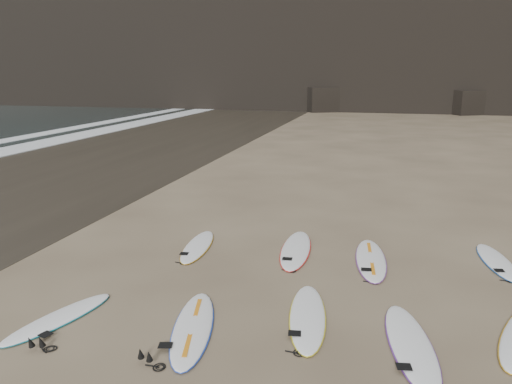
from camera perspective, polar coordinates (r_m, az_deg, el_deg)
ground at (r=8.94m, az=7.88°, el=-14.29°), size 240.00×240.00×0.00m
wet_sand at (r=22.96m, az=-22.75°, el=2.19°), size 12.00×200.00×0.01m
surfboard_0 at (r=9.48m, az=-21.59°, el=-13.20°), size 1.15×2.26×0.08m
surfboard_1 at (r=8.62m, az=-7.22°, el=-15.04°), size 1.22×2.65×0.09m
surfboard_2 at (r=8.93m, az=5.92°, el=-13.91°), size 0.96×2.58×0.09m
surfboard_3 at (r=8.44m, az=17.27°, el=-16.25°), size 1.06×2.70×0.09m
surfboard_5 at (r=12.22m, az=-6.69°, el=-6.14°), size 0.84×2.38×0.08m
surfboard_6 at (r=11.95m, az=4.57°, el=-6.53°), size 0.86×2.77×0.10m
surfboard_7 at (r=11.61m, az=12.99°, el=-7.47°), size 0.88×2.71×0.10m
surfboard_8 at (r=12.44m, az=25.83°, el=-7.13°), size 0.83×2.36×0.08m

